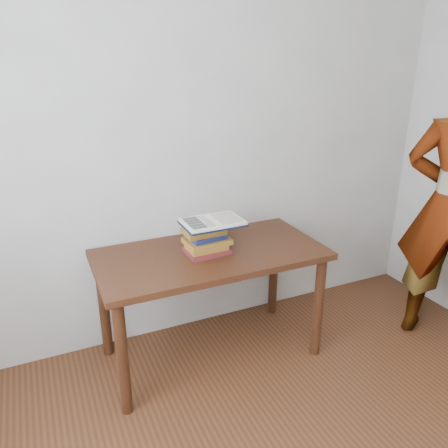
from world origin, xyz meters
name	(u,v)px	position (x,y,z in m)	size (l,w,h in m)	color
room_shell	(421,108)	(-0.08, 0.01, 1.63)	(3.54, 3.54, 2.62)	silver
desk	(211,267)	(-0.03, 1.38, 0.59)	(1.30, 0.65, 0.69)	#432210
book_stack	(206,239)	(-0.06, 1.37, 0.78)	(0.25, 0.20, 0.18)	maroon
open_book	(213,222)	(-0.03, 1.35, 0.89)	(0.33, 0.23, 0.03)	black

